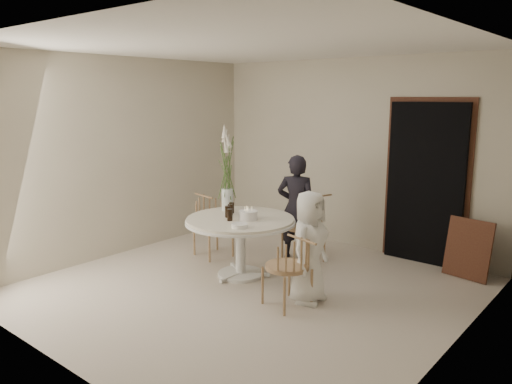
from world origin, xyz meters
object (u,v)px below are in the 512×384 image
Objects in this scene: girl at (296,208)px; chair_far at (311,218)px; boy at (309,247)px; flower_vase at (227,172)px; chair_right at (294,262)px; birthday_cake at (248,215)px; table at (240,227)px; chair_left at (208,216)px.

chair_far is at bearing -161.70° from girl.
flower_vase is at bearing 70.09° from boy.
flower_vase is at bearing -97.49° from chair_right.
girl reaches higher than birthday_cake.
table is 1.14m from chair_right.
chair_right is 1.74m from flower_vase.
boy is at bearing -166.05° from chair_right.
chair_far is (0.30, 1.09, -0.05)m from table.
boy is 0.97m from birthday_cake.
boy is at bearing -39.05° from chair_far.
chair_right is 1.06m from birthday_cake.
girl is at bearing -48.89° from chair_left.
flower_vase reaches higher than table.
chair_far reaches higher than table.
boy is at bearing -12.27° from flower_vase.
birthday_cake is 0.71m from flower_vase.
birthday_cake reaches higher than table.
girl is 1.29× the size of flower_vase.
chair_far is 1.30m from flower_vase.
flower_vase reaches higher than chair_right.
chair_right is at bearing -21.85° from flower_vase.
boy reaches higher than chair_left.
table is 5.92× the size of birthday_cake.
table is 0.98m from chair_left.
chair_right is 1.63m from girl.
flower_vase is (-0.56, -0.74, 0.51)m from girl.
girl is 1.17× the size of boy.
boy is (0.92, -1.06, -0.11)m from girl.
flower_vase reaches higher than chair_left.
girl reaches higher than boy.
table is 0.76m from flower_vase.
girl is 6.33× the size of birthday_cake.
flower_vase is (-0.53, 0.21, 0.44)m from birthday_cake.
chair_right is 3.54× the size of birthday_cake.
chair_right is (0.77, -1.47, -0.05)m from chair_far.
birthday_cake is (0.12, -0.00, 0.17)m from table.
chair_right is 0.72× the size of flower_vase.
chair_left is 0.75× the size of flower_vase.
boy reaches higher than birthday_cake.
table is at bearing -95.34° from chair_right.
boy is 5.39× the size of birthday_cake.
chair_far is at bearing 25.16° from boy.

